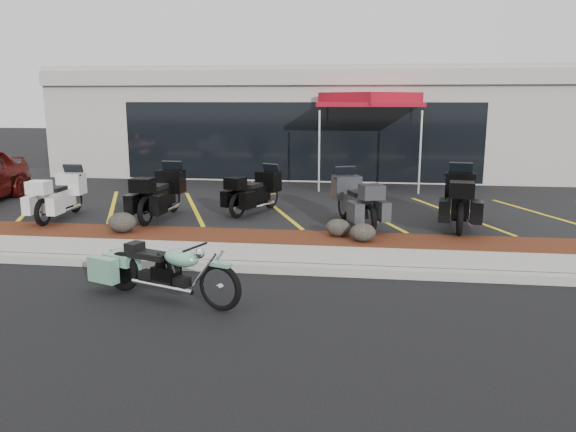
# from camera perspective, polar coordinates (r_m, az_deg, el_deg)

# --- Properties ---
(ground) EXTENTS (90.00, 90.00, 0.00)m
(ground) POSITION_cam_1_polar(r_m,az_deg,el_deg) (8.96, -6.39, -7.26)
(ground) COLOR black
(ground) RESTS_ON ground
(curb) EXTENTS (24.00, 0.25, 0.15)m
(curb) POSITION_cam_1_polar(r_m,az_deg,el_deg) (9.77, -5.14, -5.14)
(curb) COLOR gray
(curb) RESTS_ON ground
(sidewalk) EXTENTS (24.00, 1.20, 0.15)m
(sidewalk) POSITION_cam_1_polar(r_m,az_deg,el_deg) (10.42, -4.31, -4.03)
(sidewalk) COLOR gray
(sidewalk) RESTS_ON ground
(mulch_bed) EXTENTS (24.00, 1.20, 0.16)m
(mulch_bed) POSITION_cam_1_polar(r_m,az_deg,el_deg) (11.56, -3.10, -2.39)
(mulch_bed) COLOR #350F0C
(mulch_bed) RESTS_ON ground
(upper_lot) EXTENTS (26.00, 9.60, 0.15)m
(upper_lot) POSITION_cam_1_polar(r_m,az_deg,el_deg) (16.78, 0.27, 2.10)
(upper_lot) COLOR black
(upper_lot) RESTS_ON ground
(dealership_building) EXTENTS (18.00, 8.16, 4.00)m
(dealership_building) POSITION_cam_1_polar(r_m,az_deg,el_deg) (22.79, 2.29, 9.55)
(dealership_building) COLOR #9F998F
(dealership_building) RESTS_ON ground
(boulder_left) EXTENTS (0.60, 0.50, 0.43)m
(boulder_left) POSITION_cam_1_polar(r_m,az_deg,el_deg) (12.27, -16.48, -0.62)
(boulder_left) COLOR black
(boulder_left) RESTS_ON mulch_bed
(boulder_mid) EXTENTS (0.51, 0.42, 0.36)m
(boulder_mid) POSITION_cam_1_polar(r_m,az_deg,el_deg) (11.49, 5.11, -1.17)
(boulder_mid) COLOR black
(boulder_mid) RESTS_ON mulch_bed
(boulder_right) EXTENTS (0.51, 0.43, 0.36)m
(boulder_right) POSITION_cam_1_polar(r_m,az_deg,el_deg) (11.12, 7.61, -1.67)
(boulder_right) COLOR black
(boulder_right) RESTS_ON mulch_bed
(hero_cruiser) EXTENTS (2.66, 1.54, 0.91)m
(hero_cruiser) POSITION_cam_1_polar(r_m,az_deg,el_deg) (7.88, -6.92, -6.48)
(hero_cruiser) COLOR #6AA587
(hero_cruiser) RESTS_ON ground
(touring_white) EXTENTS (0.84, 2.08, 1.20)m
(touring_white) POSITION_cam_1_polar(r_m,az_deg,el_deg) (14.77, -20.89, 2.63)
(touring_white) COLOR silver
(touring_white) RESTS_ON upper_lot
(touring_black_front) EXTENTS (0.98, 2.25, 1.28)m
(touring_black_front) POSITION_cam_1_polar(r_m,az_deg,el_deg) (14.14, -11.60, 2.95)
(touring_black_front) COLOR black
(touring_black_front) RESTS_ON upper_lot
(touring_black_mid) EXTENTS (1.50, 2.12, 1.15)m
(touring_black_mid) POSITION_cam_1_polar(r_m,az_deg,el_deg) (14.38, -1.76, 3.08)
(touring_black_mid) COLOR black
(touring_black_mid) RESTS_ON upper_lot
(touring_grey) EXTENTS (1.55, 2.30, 1.25)m
(touring_grey) POSITION_cam_1_polar(r_m,az_deg,el_deg) (13.11, 5.75, 2.37)
(touring_grey) COLOR #323338
(touring_grey) RESTS_ON upper_lot
(touring_black_rear) EXTENTS (1.20, 2.41, 1.34)m
(touring_black_rear) POSITION_cam_1_polar(r_m,az_deg,el_deg) (13.60, 17.02, 2.45)
(touring_black_rear) COLOR black
(touring_black_rear) RESTS_ON upper_lot
(traffic_cone) EXTENTS (0.40, 0.40, 0.44)m
(traffic_cone) POSITION_cam_1_polar(r_m,az_deg,el_deg) (16.41, -3.65, 2.89)
(traffic_cone) COLOR #FD5108
(traffic_cone) RESTS_ON upper_lot
(popup_canopy) EXTENTS (3.69, 3.69, 2.96)m
(popup_canopy) POSITION_cam_1_polar(r_m,az_deg,el_deg) (18.27, 8.33, 11.48)
(popup_canopy) COLOR silver
(popup_canopy) RESTS_ON upper_lot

